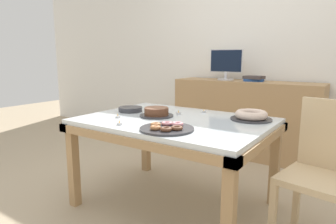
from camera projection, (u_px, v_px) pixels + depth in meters
The scene contains 15 objects.
ground_plane at pixel (174, 204), 2.48m from camera, with size 12.00×12.00×0.00m, color tan.
wall_back at pixel (256, 49), 3.75m from camera, with size 8.00×0.10×2.60m, color white.
dining_table at pixel (175, 129), 2.36m from camera, with size 1.46×1.06×0.72m.
chair at pixel (324, 169), 1.84m from camera, with size 0.49×0.49×0.94m.
sideboard at pixel (244, 118), 3.66m from camera, with size 1.75×0.44×0.91m.
computer_monitor at pixel (226, 65), 3.69m from camera, with size 0.42×0.20×0.38m.
book_stack at pixel (254, 79), 3.52m from camera, with size 0.24×0.19×0.06m.
cake_chocolate_round at pixel (156, 112), 2.44m from camera, with size 0.28×0.28×0.07m.
cake_golden_bundt at pixel (251, 116), 2.30m from camera, with size 0.32×0.32×0.07m.
pastry_platter at pixel (167, 128), 1.99m from camera, with size 0.37×0.37×0.04m.
plate_stack at pixel (130, 109), 2.66m from camera, with size 0.21×0.21×0.04m.
tealight_left_edge at pixel (119, 124), 2.14m from camera, with size 0.04×0.04×0.04m.
tealight_near_cakes at pixel (179, 113), 2.53m from camera, with size 0.04×0.04×0.04m.
tealight_near_front at pixel (118, 117), 2.39m from camera, with size 0.04×0.04×0.04m.
tealight_right_edge at pixel (204, 112), 2.60m from camera, with size 0.04×0.04×0.04m.
Camera 1 is at (1.25, -1.93, 1.20)m, focal length 32.00 mm.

